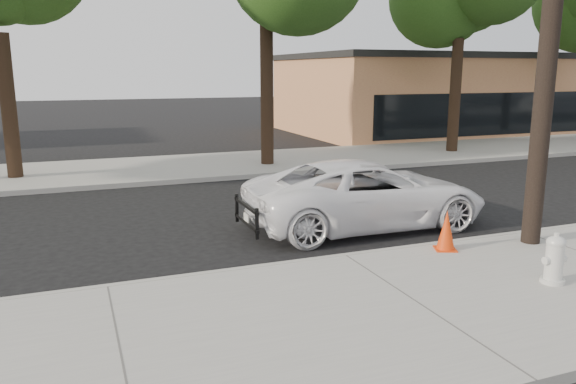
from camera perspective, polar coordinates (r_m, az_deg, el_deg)
The scene contains 8 objects.
ground at distance 11.84m, azimuth 1.18°, elevation -4.04°, with size 120.00×120.00×0.00m, color black.
near_sidewalk at distance 8.24m, azimuth 12.88°, elevation -11.26°, with size 90.00×4.40×0.15m, color gray.
far_sidewalk at distance 19.76m, azimuth -8.26°, elevation 2.65°, with size 90.00×5.00×0.15m, color gray.
curb_near at distance 10.00m, azimuth 5.80°, elevation -6.75°, with size 90.00×0.12×0.16m, color #9E9B93.
building_main at distance 33.44m, azimuth 16.48°, elevation 9.46°, with size 18.00×10.00×4.00m, color #BD714F.
police_cruiser at distance 12.18m, azimuth 7.99°, elevation -0.18°, with size 2.40×5.21×1.45m, color white.
fire_hydrant at distance 9.45m, azimuth 25.44°, elevation -6.28°, with size 0.39×0.36×0.74m.
traffic_cone at distance 10.49m, azimuth 15.78°, elevation -3.82°, with size 0.49×0.49×0.72m.
Camera 1 is at (-4.34, -10.50, 3.31)m, focal length 35.00 mm.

